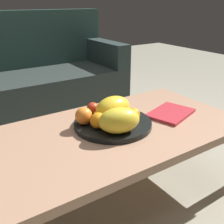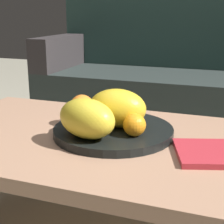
{
  "view_description": "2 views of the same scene",
  "coord_description": "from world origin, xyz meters",
  "px_view_note": "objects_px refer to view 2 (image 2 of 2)",
  "views": [
    {
      "loc": [
        -0.65,
        -0.95,
        0.99
      ],
      "look_at": [
        -0.0,
        0.03,
        0.49
      ],
      "focal_mm": 42.63,
      "sensor_mm": 36.0,
      "label": 1
    },
    {
      "loc": [
        0.36,
        -0.96,
        0.8
      ],
      "look_at": [
        -0.0,
        0.03,
        0.49
      ],
      "focal_mm": 55.99,
      "sensor_mm": 36.0,
      "label": 2
    }
  ],
  "objects_px": {
    "melon_large_front": "(117,108)",
    "orange_right": "(82,115)",
    "couch": "(171,86)",
    "apple_front": "(116,106)",
    "fruit_bowl": "(112,131)",
    "melon_smaller_beside": "(87,118)",
    "orange_left": "(82,107)",
    "banana_bunch": "(115,115)",
    "magazine": "(223,153)",
    "coffee_table": "(110,150)",
    "orange_front": "(134,125)"
  },
  "relations": [
    {
      "from": "couch",
      "to": "magazine",
      "type": "bearing_deg",
      "value": -73.88
    },
    {
      "from": "magazine",
      "to": "banana_bunch",
      "type": "bearing_deg",
      "value": 144.93
    },
    {
      "from": "coffee_table",
      "to": "fruit_bowl",
      "type": "bearing_deg",
      "value": 98.43
    },
    {
      "from": "melon_large_front",
      "to": "orange_front",
      "type": "height_order",
      "value": "melon_large_front"
    },
    {
      "from": "melon_smaller_beside",
      "to": "banana_bunch",
      "type": "distance_m",
      "value": 0.17
    },
    {
      "from": "orange_front",
      "to": "orange_right",
      "type": "xyz_separation_m",
      "value": [
        -0.18,
        0.03,
        0.0
      ]
    },
    {
      "from": "banana_bunch",
      "to": "orange_right",
      "type": "bearing_deg",
      "value": -137.56
    },
    {
      "from": "orange_left",
      "to": "melon_large_front",
      "type": "bearing_deg",
      "value": -15.95
    },
    {
      "from": "coffee_table",
      "to": "couch",
      "type": "xyz_separation_m",
      "value": [
        -0.06,
        1.34,
        -0.07
      ]
    },
    {
      "from": "coffee_table",
      "to": "fruit_bowl",
      "type": "distance_m",
      "value": 0.06
    },
    {
      "from": "melon_large_front",
      "to": "orange_left",
      "type": "bearing_deg",
      "value": 164.05
    },
    {
      "from": "orange_left",
      "to": "magazine",
      "type": "relative_size",
      "value": 0.33
    },
    {
      "from": "melon_large_front",
      "to": "orange_right",
      "type": "distance_m",
      "value": 0.11
    },
    {
      "from": "orange_front",
      "to": "magazine",
      "type": "height_order",
      "value": "orange_front"
    },
    {
      "from": "melon_smaller_beside",
      "to": "banana_bunch",
      "type": "xyz_separation_m",
      "value": [
        0.03,
        0.16,
        -0.03
      ]
    },
    {
      "from": "coffee_table",
      "to": "melon_large_front",
      "type": "relative_size",
      "value": 6.77
    },
    {
      "from": "orange_front",
      "to": "orange_right",
      "type": "height_order",
      "value": "orange_right"
    },
    {
      "from": "couch",
      "to": "fruit_bowl",
      "type": "relative_size",
      "value": 4.46
    },
    {
      "from": "melon_large_front",
      "to": "orange_front",
      "type": "xyz_separation_m",
      "value": [
        0.08,
        -0.06,
        -0.03
      ]
    },
    {
      "from": "couch",
      "to": "orange_right",
      "type": "xyz_separation_m",
      "value": [
        -0.04,
        -1.33,
        0.17
      ]
    },
    {
      "from": "melon_smaller_beside",
      "to": "magazine",
      "type": "height_order",
      "value": "melon_smaller_beside"
    },
    {
      "from": "fruit_bowl",
      "to": "orange_front",
      "type": "bearing_deg",
      "value": -30.13
    },
    {
      "from": "apple_front",
      "to": "magazine",
      "type": "relative_size",
      "value": 0.25
    },
    {
      "from": "melon_smaller_beside",
      "to": "magazine",
      "type": "distance_m",
      "value": 0.39
    },
    {
      "from": "apple_front",
      "to": "magazine",
      "type": "height_order",
      "value": "apple_front"
    },
    {
      "from": "orange_right",
      "to": "magazine",
      "type": "distance_m",
      "value": 0.44
    },
    {
      "from": "melon_smaller_beside",
      "to": "apple_front",
      "type": "xyz_separation_m",
      "value": [
        0.0,
        0.24,
        -0.03
      ]
    },
    {
      "from": "coffee_table",
      "to": "couch",
      "type": "relative_size",
      "value": 0.74
    },
    {
      "from": "orange_front",
      "to": "melon_smaller_beside",
      "type": "bearing_deg",
      "value": -154.3
    },
    {
      "from": "melon_smaller_beside",
      "to": "orange_left",
      "type": "xyz_separation_m",
      "value": [
        -0.09,
        0.16,
        -0.02
      ]
    },
    {
      "from": "coffee_table",
      "to": "orange_left",
      "type": "distance_m",
      "value": 0.19
    },
    {
      "from": "apple_front",
      "to": "fruit_bowl",
      "type": "bearing_deg",
      "value": -76.4
    },
    {
      "from": "apple_front",
      "to": "banana_bunch",
      "type": "relative_size",
      "value": 0.39
    },
    {
      "from": "coffee_table",
      "to": "melon_smaller_beside",
      "type": "distance_m",
      "value": 0.15
    },
    {
      "from": "melon_large_front",
      "to": "magazine",
      "type": "xyz_separation_m",
      "value": [
        0.33,
        -0.07,
        -0.08
      ]
    },
    {
      "from": "orange_left",
      "to": "magazine",
      "type": "xyz_separation_m",
      "value": [
        0.47,
        -0.11,
        -0.06
      ]
    },
    {
      "from": "melon_large_front",
      "to": "orange_front",
      "type": "distance_m",
      "value": 0.1
    },
    {
      "from": "fruit_bowl",
      "to": "orange_left",
      "type": "distance_m",
      "value": 0.15
    },
    {
      "from": "fruit_bowl",
      "to": "magazine",
      "type": "distance_m",
      "value": 0.35
    },
    {
      "from": "couch",
      "to": "orange_front",
      "type": "distance_m",
      "value": 1.37
    },
    {
      "from": "apple_front",
      "to": "melon_large_front",
      "type": "bearing_deg",
      "value": -69.53
    },
    {
      "from": "orange_front",
      "to": "banana_bunch",
      "type": "relative_size",
      "value": 0.42
    },
    {
      "from": "orange_front",
      "to": "orange_left",
      "type": "bearing_deg",
      "value": 154.78
    },
    {
      "from": "melon_smaller_beside",
      "to": "apple_front",
      "type": "height_order",
      "value": "melon_smaller_beside"
    },
    {
      "from": "apple_front",
      "to": "magazine",
      "type": "bearing_deg",
      "value": -26.67
    },
    {
      "from": "melon_smaller_beside",
      "to": "orange_front",
      "type": "distance_m",
      "value": 0.14
    },
    {
      "from": "couch",
      "to": "fruit_bowl",
      "type": "distance_m",
      "value": 1.31
    },
    {
      "from": "couch",
      "to": "apple_front",
      "type": "relative_size",
      "value": 26.8
    },
    {
      "from": "orange_right",
      "to": "banana_bunch",
      "type": "distance_m",
      "value": 0.11
    },
    {
      "from": "melon_smaller_beside",
      "to": "melon_large_front",
      "type": "bearing_deg",
      "value": 67.73
    }
  ]
}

